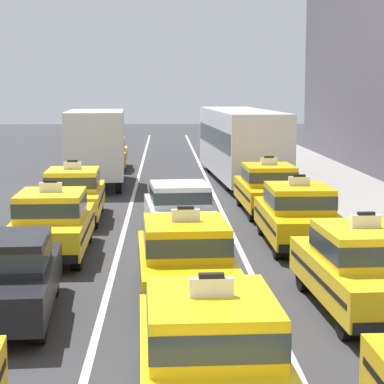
{
  "coord_description": "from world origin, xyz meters",
  "views": [
    {
      "loc": [
        -0.42,
        -5.51,
        4.28
      ],
      "look_at": [
        0.4,
        15.35,
        1.3
      ],
      "focal_mm": 69.36,
      "sensor_mm": 36.0,
      "label": 1
    }
  ],
  "objects_px": {
    "taxi_right_third": "(298,214)",
    "bus_right_fifth": "(240,141)",
    "taxi_left_third": "(52,222)",
    "sedan_center_third": "(179,209)",
    "taxi_center_nearest": "(210,353)",
    "box_truck_left_fifth": "(97,145)",
    "taxi_right_fourth": "(268,188)",
    "taxi_left_fourth": "(73,193)",
    "sedan_left_second": "(5,274)",
    "taxi_right_second": "(363,267)",
    "taxi_center_second": "(185,259)",
    "taxi_left_sixth": "(109,152)"
  },
  "relations": [
    {
      "from": "taxi_left_fourth",
      "to": "sedan_center_third",
      "type": "xyz_separation_m",
      "value": [
        3.34,
        -3.01,
        -0.03
      ]
    },
    {
      "from": "taxi_left_fourth",
      "to": "taxi_right_fourth",
      "type": "relative_size",
      "value": 1.0
    },
    {
      "from": "taxi_left_third",
      "to": "bus_right_fifth",
      "type": "height_order",
      "value": "bus_right_fifth"
    },
    {
      "from": "taxi_right_third",
      "to": "bus_right_fifth",
      "type": "distance_m",
      "value": 14.22
    },
    {
      "from": "sedan_left_second",
      "to": "taxi_right_third",
      "type": "height_order",
      "value": "taxi_right_third"
    },
    {
      "from": "sedan_left_second",
      "to": "taxi_left_sixth",
      "type": "xyz_separation_m",
      "value": [
        0.11,
        25.16,
        0.03
      ]
    },
    {
      "from": "taxi_left_fourth",
      "to": "taxi_center_nearest",
      "type": "height_order",
      "value": "same"
    },
    {
      "from": "taxi_center_second",
      "to": "sedan_center_third",
      "type": "distance_m",
      "value": 6.29
    },
    {
      "from": "taxi_center_second",
      "to": "taxi_left_sixth",
      "type": "bearing_deg",
      "value": 97.62
    },
    {
      "from": "box_truck_left_fifth",
      "to": "bus_right_fifth",
      "type": "relative_size",
      "value": 0.62
    },
    {
      "from": "sedan_center_third",
      "to": "taxi_right_second",
      "type": "xyz_separation_m",
      "value": [
        3.32,
        -7.08,
        0.03
      ]
    },
    {
      "from": "taxi_center_nearest",
      "to": "bus_right_fifth",
      "type": "xyz_separation_m",
      "value": [
        2.94,
        24.59,
        0.94
      ]
    },
    {
      "from": "taxi_right_second",
      "to": "bus_right_fifth",
      "type": "distance_m",
      "value": 20.15
    },
    {
      "from": "taxi_right_third",
      "to": "taxi_right_second",
      "type": "bearing_deg",
      "value": -88.45
    },
    {
      "from": "taxi_center_nearest",
      "to": "sedan_center_third",
      "type": "relative_size",
      "value": 1.04
    },
    {
      "from": "taxi_left_sixth",
      "to": "taxi_center_second",
      "type": "xyz_separation_m",
      "value": [
        3.24,
        -24.19,
        0.0
      ]
    },
    {
      "from": "sedan_center_third",
      "to": "taxi_right_third",
      "type": "xyz_separation_m",
      "value": [
        3.16,
        -1.15,
        0.03
      ]
    },
    {
      "from": "box_truck_left_fifth",
      "to": "taxi_left_sixth",
      "type": "height_order",
      "value": "box_truck_left_fifth"
    },
    {
      "from": "taxi_center_second",
      "to": "sedan_center_third",
      "type": "height_order",
      "value": "taxi_center_second"
    },
    {
      "from": "taxi_left_fourth",
      "to": "taxi_center_nearest",
      "type": "distance_m",
      "value": 14.96
    },
    {
      "from": "sedan_center_third",
      "to": "taxi_right_second",
      "type": "relative_size",
      "value": 0.96
    },
    {
      "from": "taxi_left_sixth",
      "to": "taxi_center_nearest",
      "type": "relative_size",
      "value": 1.0
    },
    {
      "from": "taxi_left_third",
      "to": "sedan_left_second",
      "type": "bearing_deg",
      "value": -91.08
    },
    {
      "from": "bus_right_fifth",
      "to": "taxi_left_third",
      "type": "bearing_deg",
      "value": -112.76
    },
    {
      "from": "taxi_right_third",
      "to": "taxi_left_fourth",
      "type": "bearing_deg",
      "value": 147.45
    },
    {
      "from": "taxi_left_fourth",
      "to": "box_truck_left_fifth",
      "type": "distance_m",
      "value": 8.33
    },
    {
      "from": "bus_right_fifth",
      "to": "taxi_center_nearest",
      "type": "bearing_deg",
      "value": -96.81
    },
    {
      "from": "taxi_left_fourth",
      "to": "taxi_left_sixth",
      "type": "xyz_separation_m",
      "value": [
        0.08,
        14.89,
        0.0
      ]
    },
    {
      "from": "taxi_left_fourth",
      "to": "taxi_right_fourth",
      "type": "height_order",
      "value": "same"
    },
    {
      "from": "sedan_left_second",
      "to": "taxi_right_second",
      "type": "bearing_deg",
      "value": 1.47
    },
    {
      "from": "taxi_left_third",
      "to": "sedan_center_third",
      "type": "distance_m",
      "value": 3.89
    },
    {
      "from": "taxi_left_third",
      "to": "taxi_center_nearest",
      "type": "height_order",
      "value": "same"
    },
    {
      "from": "taxi_left_sixth",
      "to": "taxi_right_second",
      "type": "xyz_separation_m",
      "value": [
        6.59,
        -24.99,
        0.0
      ]
    },
    {
      "from": "taxi_center_nearest",
      "to": "taxi_right_fourth",
      "type": "relative_size",
      "value": 1.0
    },
    {
      "from": "taxi_right_third",
      "to": "box_truck_left_fifth",
      "type": "bearing_deg",
      "value": 117.47
    },
    {
      "from": "taxi_right_second",
      "to": "taxi_left_fourth",
      "type": "bearing_deg",
      "value": 123.45
    },
    {
      "from": "taxi_left_sixth",
      "to": "sedan_left_second",
      "type": "bearing_deg",
      "value": -90.25
    },
    {
      "from": "taxi_center_nearest",
      "to": "sedan_center_third",
      "type": "height_order",
      "value": "taxi_center_nearest"
    },
    {
      "from": "box_truck_left_fifth",
      "to": "taxi_center_second",
      "type": "bearing_deg",
      "value": -79.44
    },
    {
      "from": "sedan_left_second",
      "to": "taxi_center_nearest",
      "type": "bearing_deg",
      "value": -50.7
    },
    {
      "from": "taxi_right_second",
      "to": "taxi_right_fourth",
      "type": "xyz_separation_m",
      "value": [
        -0.22,
        11.19,
        0.0
      ]
    },
    {
      "from": "taxi_center_second",
      "to": "taxi_left_fourth",
      "type": "bearing_deg",
      "value": 109.63
    },
    {
      "from": "sedan_left_second",
      "to": "taxi_right_third",
      "type": "relative_size",
      "value": 0.97
    },
    {
      "from": "taxi_left_sixth",
      "to": "taxi_right_fourth",
      "type": "bearing_deg",
      "value": -65.23
    },
    {
      "from": "taxi_left_fourth",
      "to": "taxi_right_fourth",
      "type": "xyz_separation_m",
      "value": [
        6.44,
        1.1,
        0.0
      ]
    },
    {
      "from": "box_truck_left_fifth",
      "to": "taxi_right_fourth",
      "type": "xyz_separation_m",
      "value": [
        6.41,
        -7.18,
        -0.9
      ]
    },
    {
      "from": "taxi_center_nearest",
      "to": "sedan_center_third",
      "type": "distance_m",
      "value": 11.55
    },
    {
      "from": "taxi_left_third",
      "to": "taxi_right_fourth",
      "type": "distance_m",
      "value": 8.9
    },
    {
      "from": "taxi_center_nearest",
      "to": "sedan_left_second",
      "type": "bearing_deg",
      "value": 129.3
    },
    {
      "from": "taxi_center_nearest",
      "to": "taxi_center_second",
      "type": "distance_m",
      "value": 5.26
    }
  ]
}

